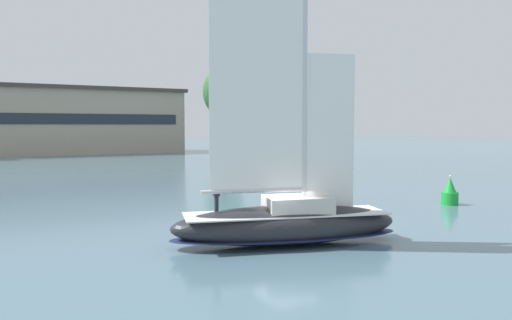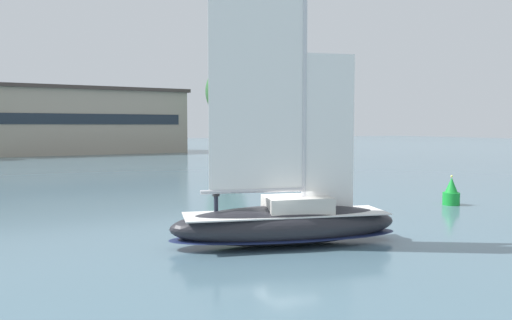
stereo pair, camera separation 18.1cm
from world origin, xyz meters
name	(u,v)px [view 2 (the right image)]	position (x,y,z in m)	size (l,w,h in m)	color
ground_plane	(286,244)	(0.00, 0.00, 0.00)	(400.00, 400.00, 0.00)	slate
waterfront_building	(84,121)	(5.38, 87.74, 6.74)	(40.94, 16.19, 13.40)	tan
tree_shore_right	(227,92)	(32.78, 76.68, 12.90)	(8.95, 8.95, 18.42)	brown
sailboat_main	(286,219)	(0.02, 0.00, 1.19)	(11.53, 6.04, 15.25)	#232328
channel_buoy	(451,193)	(16.68, 4.48, 0.85)	(1.18, 1.18, 2.13)	green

